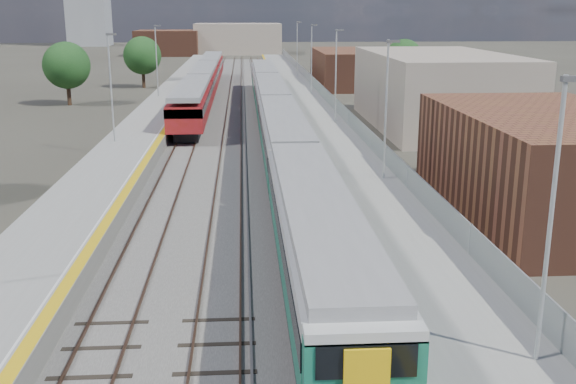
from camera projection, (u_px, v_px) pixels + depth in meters
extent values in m
plane|color=#47443A|center=(255.00, 119.00, 63.98)|extent=(320.00, 320.00, 0.00)
cube|color=#565451|center=(231.00, 115.00, 66.24)|extent=(10.50, 155.00, 0.06)
cube|color=#4C3323|center=(261.00, 110.00, 68.82)|extent=(0.07, 160.00, 0.14)
cube|color=#4C3323|center=(275.00, 110.00, 68.91)|extent=(0.07, 160.00, 0.14)
cube|color=#4C3323|center=(227.00, 111.00, 68.59)|extent=(0.07, 160.00, 0.14)
cube|color=#4C3323|center=(241.00, 110.00, 68.69)|extent=(0.07, 160.00, 0.14)
cube|color=#4C3323|center=(192.00, 111.00, 68.37)|extent=(0.07, 160.00, 0.14)
cube|color=#4C3323|center=(207.00, 111.00, 68.46)|extent=(0.07, 160.00, 0.14)
cube|color=gray|center=(258.00, 110.00, 68.80)|extent=(0.08, 160.00, 0.10)
cube|color=gray|center=(244.00, 110.00, 68.71)|extent=(0.08, 160.00, 0.10)
cube|color=slate|center=(307.00, 109.00, 66.60)|extent=(4.70, 155.00, 1.00)
cube|color=gray|center=(307.00, 104.00, 66.47)|extent=(4.70, 155.00, 0.03)
cube|color=gold|center=(286.00, 104.00, 66.33)|extent=(0.40, 155.00, 0.01)
cube|color=gray|center=(329.00, 98.00, 66.45)|extent=(0.06, 155.00, 1.20)
cylinder|color=#9EA0A3|center=(550.00, 225.00, 16.93)|extent=(0.12, 0.12, 7.50)
cube|color=#4C4C4F|center=(576.00, 79.00, 15.99)|extent=(0.70, 0.18, 0.14)
cylinder|color=#9EA0A3|center=(386.00, 111.00, 36.19)|extent=(0.12, 0.12, 7.50)
cube|color=#4C4C4F|center=(393.00, 41.00, 35.26)|extent=(0.70, 0.18, 0.14)
cylinder|color=#9EA0A3|center=(336.00, 76.00, 55.46)|extent=(0.12, 0.12, 7.50)
cube|color=#4C4C4F|center=(340.00, 30.00, 54.52)|extent=(0.70, 0.18, 0.14)
cylinder|color=#9EA0A3|center=(311.00, 59.00, 74.72)|extent=(0.12, 0.12, 7.50)
cube|color=#4C4C4F|center=(314.00, 25.00, 73.78)|extent=(0.70, 0.18, 0.14)
cylinder|color=#9EA0A3|center=(297.00, 49.00, 93.98)|extent=(0.12, 0.12, 7.50)
cube|color=#4C4C4F|center=(299.00, 22.00, 93.05)|extent=(0.70, 0.18, 0.14)
cube|color=slate|center=(161.00, 111.00, 65.68)|extent=(4.30, 155.00, 1.00)
cube|color=gray|center=(161.00, 106.00, 65.55)|extent=(4.30, 155.00, 0.03)
cube|color=gold|center=(181.00, 105.00, 65.66)|extent=(0.45, 155.00, 0.01)
cube|color=silver|center=(177.00, 105.00, 65.64)|extent=(0.08, 155.00, 0.01)
cylinder|color=#9EA0A3|center=(111.00, 88.00, 46.67)|extent=(0.12, 0.12, 7.50)
cube|color=#4C4C4F|center=(111.00, 34.00, 45.73)|extent=(0.70, 0.18, 0.14)
cylinder|color=#9EA0A3|center=(157.00, 61.00, 71.71)|extent=(0.12, 0.12, 7.50)
cube|color=#4C4C4F|center=(157.00, 26.00, 70.78)|extent=(0.70, 0.18, 0.14)
cube|color=brown|center=(548.00, 164.00, 33.38)|extent=(9.00, 16.00, 5.20)
cube|color=gray|center=(437.00, 90.00, 59.36)|extent=(11.00, 22.00, 6.40)
cube|color=brown|center=(346.00, 68.00, 91.16)|extent=(8.00, 18.00, 4.80)
cube|color=gray|center=(238.00, 39.00, 159.26)|extent=(20.00, 14.00, 7.00)
cube|color=brown|center=(168.00, 43.00, 153.60)|extent=(14.00, 12.00, 5.60)
cube|color=black|center=(316.00, 269.00, 24.60)|extent=(2.63, 18.89, 0.45)
cube|color=#13654F|center=(316.00, 249.00, 24.40)|extent=(2.73, 18.89, 1.10)
cube|color=black|center=(317.00, 226.00, 24.17)|extent=(2.79, 18.89, 0.76)
cube|color=silver|center=(317.00, 210.00, 24.01)|extent=(2.73, 18.89, 0.46)
cube|color=gray|center=(317.00, 199.00, 23.91)|extent=(2.42, 18.89, 0.39)
cube|color=black|center=(284.00, 157.00, 43.27)|extent=(2.63, 18.89, 0.45)
cube|color=#13654F|center=(284.00, 145.00, 43.07)|extent=(2.73, 18.89, 1.10)
cube|color=black|center=(284.00, 132.00, 42.84)|extent=(2.79, 18.89, 0.76)
cube|color=silver|center=(284.00, 123.00, 42.68)|extent=(2.73, 18.89, 0.46)
cube|color=gray|center=(284.00, 116.00, 42.58)|extent=(2.42, 18.89, 0.39)
cube|color=black|center=(271.00, 113.00, 61.94)|extent=(2.63, 18.89, 0.45)
cube|color=#13654F|center=(271.00, 105.00, 61.74)|extent=(2.73, 18.89, 1.10)
cube|color=black|center=(271.00, 95.00, 61.51)|extent=(2.79, 18.89, 0.76)
cube|color=silver|center=(271.00, 88.00, 61.35)|extent=(2.73, 18.89, 0.46)
cube|color=gray|center=(271.00, 84.00, 61.25)|extent=(2.42, 18.89, 0.39)
cube|color=black|center=(264.00, 89.00, 80.61)|extent=(2.63, 18.89, 0.45)
cube|color=#13654F|center=(264.00, 83.00, 80.41)|extent=(2.73, 18.89, 1.10)
cube|color=black|center=(264.00, 75.00, 80.18)|extent=(2.79, 18.89, 0.76)
cube|color=silver|center=(264.00, 70.00, 80.03)|extent=(2.73, 18.89, 0.46)
cube|color=gray|center=(264.00, 67.00, 79.92)|extent=(2.42, 18.89, 0.39)
cube|color=#13654F|center=(363.00, 379.00, 14.95)|extent=(2.71, 0.58, 2.03)
cube|color=black|center=(367.00, 362.00, 14.51)|extent=(2.23, 0.06, 0.77)
cube|color=black|center=(193.00, 122.00, 59.46)|extent=(1.91, 16.26, 0.66)
cube|color=maroon|center=(193.00, 104.00, 59.04)|extent=(2.82, 19.13, 2.01)
cube|color=black|center=(192.00, 98.00, 58.91)|extent=(2.88, 19.13, 0.70)
cube|color=gray|center=(192.00, 86.00, 58.65)|extent=(2.52, 19.13, 0.40)
cube|color=black|center=(205.00, 95.00, 78.37)|extent=(1.91, 16.26, 0.66)
cube|color=maroon|center=(204.00, 81.00, 77.96)|extent=(2.82, 19.13, 2.01)
cube|color=black|center=(204.00, 77.00, 77.82)|extent=(2.88, 19.13, 0.70)
cube|color=gray|center=(204.00, 68.00, 77.56)|extent=(2.52, 19.13, 0.40)
cube|color=black|center=(212.00, 78.00, 97.28)|extent=(1.91, 16.26, 0.66)
cube|color=maroon|center=(212.00, 67.00, 96.87)|extent=(2.82, 19.13, 2.01)
cube|color=black|center=(212.00, 64.00, 96.74)|extent=(2.88, 19.13, 0.70)
cube|color=gray|center=(211.00, 57.00, 96.47)|extent=(2.52, 19.13, 0.40)
cylinder|color=#382619|center=(69.00, 94.00, 72.98)|extent=(0.44, 0.44, 2.37)
sphere|color=#173C17|center=(67.00, 65.00, 72.17)|extent=(5.01, 5.01, 5.01)
cylinder|color=#382619|center=(144.00, 79.00, 89.43)|extent=(0.44, 0.44, 2.35)
sphere|color=#173C17|center=(142.00, 55.00, 88.63)|extent=(4.95, 4.95, 4.95)
cylinder|color=#382619|center=(403.00, 81.00, 86.87)|extent=(0.44, 0.44, 2.27)
sphere|color=#173C17|center=(404.00, 58.00, 86.10)|extent=(4.79, 4.79, 4.79)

